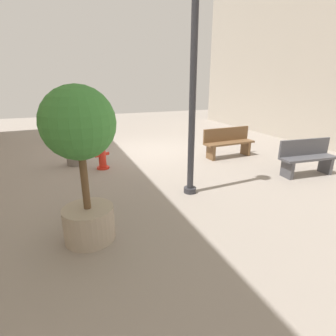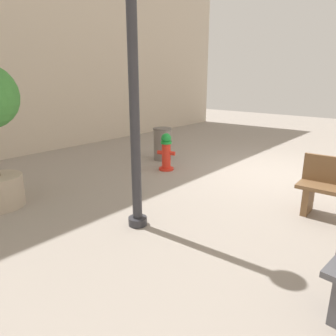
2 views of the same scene
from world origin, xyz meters
name	(u,v)px [view 1 (image 1 of 2)]	position (x,y,z in m)	size (l,w,h in m)	color
ground_plane	(153,151)	(0.00, 0.00, 0.00)	(23.40, 23.40, 0.00)	gray
fire_hydrant	(102,154)	(2.00, 1.36, 0.44)	(0.43, 0.42, 0.89)	red
bench_near	(228,142)	(-2.06, 1.64, 0.50)	(1.77, 0.51, 0.95)	brown
bench_far	(307,157)	(-2.97, 3.92, 0.49)	(1.61, 0.59, 0.95)	#4C4C51
planter_tree	(81,148)	(2.73, 4.87, 1.49)	(1.05, 1.05, 2.38)	tan
street_lamp	(194,60)	(0.43, 3.84, 2.78)	(0.36, 0.36, 4.55)	#2D2D33
trash_bin	(74,151)	(2.71, 0.68, 0.43)	(0.49, 0.49, 0.85)	slate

